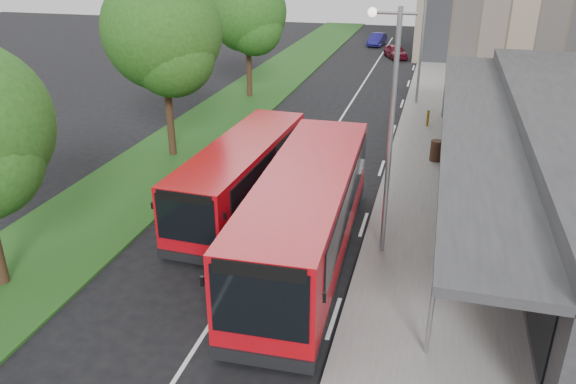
# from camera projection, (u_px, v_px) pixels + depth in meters

# --- Properties ---
(ground) EXTENTS (120.00, 120.00, 0.00)m
(ground) POSITION_uv_depth(u_px,v_px,m) (247.00, 266.00, 18.56)
(ground) COLOR black
(ground) RESTS_ON ground
(pavement) EXTENTS (5.00, 80.00, 0.15)m
(pavement) POSITION_uv_depth(u_px,v_px,m) (444.00, 114.00, 34.72)
(pavement) COLOR slate
(pavement) RESTS_ON ground
(grass_verge) EXTENTS (5.00, 80.00, 0.10)m
(grass_verge) POSITION_uv_depth(u_px,v_px,m) (245.00, 100.00, 37.83)
(grass_verge) COLOR #1E4D18
(grass_verge) RESTS_ON ground
(lane_centre_line) EXTENTS (0.12, 70.00, 0.01)m
(lane_centre_line) POSITION_uv_depth(u_px,v_px,m) (333.00, 131.00, 31.77)
(lane_centre_line) COLOR silver
(lane_centre_line) RESTS_ON ground
(kerb_dashes) EXTENTS (0.12, 56.00, 0.01)m
(kerb_dashes) POSITION_uv_depth(u_px,v_px,m) (398.00, 116.00, 34.51)
(kerb_dashes) COLOR silver
(kerb_dashes) RESTS_ON ground
(station_building) EXTENTS (7.70, 26.00, 4.00)m
(station_building) POSITION_uv_depth(u_px,v_px,m) (571.00, 157.00, 22.19)
(station_building) COLOR #2B2B2D
(station_building) RESTS_ON ground
(tree_mid) EXTENTS (5.52, 5.52, 8.87)m
(tree_mid) POSITION_uv_depth(u_px,v_px,m) (163.00, 39.00, 25.86)
(tree_mid) COLOR #321F14
(tree_mid) RESTS_ON ground
(tree_far) EXTENTS (5.10, 5.10, 8.19)m
(tree_far) POSITION_uv_depth(u_px,v_px,m) (248.00, 17.00, 36.62)
(tree_far) COLOR #321F14
(tree_far) RESTS_ON ground
(lamp_post_near) EXTENTS (1.44, 0.28, 8.00)m
(lamp_post_near) POSITION_uv_depth(u_px,v_px,m) (389.00, 121.00, 17.42)
(lamp_post_near) COLOR gray
(lamp_post_near) RESTS_ON pavement
(lamp_post_far) EXTENTS (1.44, 0.28, 8.00)m
(lamp_post_far) POSITION_uv_depth(u_px,v_px,m) (422.00, 31.00, 35.04)
(lamp_post_far) COLOR gray
(lamp_post_far) RESTS_ON pavement
(bus_main) EXTENTS (3.30, 11.40, 3.20)m
(bus_main) POSITION_uv_depth(u_px,v_px,m) (306.00, 216.00, 18.28)
(bus_main) COLOR #AD090B
(bus_main) RESTS_ON ground
(bus_second) EXTENTS (2.88, 9.73, 2.72)m
(bus_second) POSITION_uv_depth(u_px,v_px,m) (242.00, 176.00, 22.07)
(bus_second) COLOR #AD090B
(bus_second) RESTS_ON ground
(litter_bin) EXTENTS (0.64, 0.64, 1.00)m
(litter_bin) POSITION_uv_depth(u_px,v_px,m) (436.00, 151.00, 26.91)
(litter_bin) COLOR #3B2518
(litter_bin) RESTS_ON pavement
(bollard) EXTENTS (0.18, 0.18, 0.91)m
(bollard) POSITION_uv_depth(u_px,v_px,m) (428.00, 118.00, 32.00)
(bollard) COLOR #EFAD0C
(bollard) RESTS_ON pavement
(car_near) EXTENTS (2.74, 3.89, 1.23)m
(car_near) POSITION_uv_depth(u_px,v_px,m) (396.00, 51.00, 51.38)
(car_near) COLOR #5B0D1C
(car_near) RESTS_ON ground
(car_far) EXTENTS (1.71, 3.86, 1.23)m
(car_far) POSITION_uv_depth(u_px,v_px,m) (377.00, 39.00, 57.64)
(car_far) COLOR navy
(car_far) RESTS_ON ground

